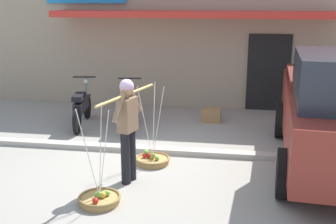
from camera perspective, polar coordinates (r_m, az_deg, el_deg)
name	(u,v)px	position (r m, az deg, el deg)	size (l,w,h in m)	color
ground_plane	(143,166)	(7.58, -3.45, -7.28)	(90.00, 90.00, 0.00)	gray
sidewalk_curb	(150,150)	(8.20, -2.39, -5.11)	(20.00, 0.24, 0.10)	#AEA89C
fruit_vendor	(128,124)	(6.66, -5.49, -1.62)	(0.51, 1.64, 1.70)	black
fruit_basket_left_side	(153,159)	(7.65, -2.11, -6.41)	(0.63, 0.63, 1.45)	#B2894C
fruit_basket_right_side	(100,198)	(6.33, -9.23, -11.47)	(0.63, 0.63, 1.45)	#B2894C
motorcycle_nearest_shop	(82,107)	(9.94, -11.61, 0.67)	(0.54, 1.81, 1.09)	black
motorcycle_second_in_row	(129,109)	(9.60, -5.36, 0.41)	(0.54, 1.81, 1.09)	black
storefront_building	(203,23)	(13.72, 4.69, 11.86)	(13.00, 6.00, 4.20)	tan
wooden_crate	(211,115)	(10.20, 5.87, -0.42)	(0.44, 0.36, 0.32)	olive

